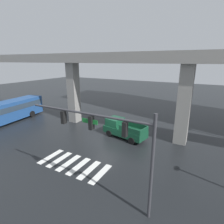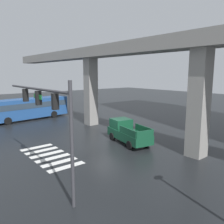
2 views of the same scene
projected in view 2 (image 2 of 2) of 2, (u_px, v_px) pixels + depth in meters
name	position (u px, v px, depth m)	size (l,w,h in m)	color
ground_plane	(103.00, 143.00, 21.42)	(120.00, 120.00, 0.00)	black
crosswalk_stripes	(50.00, 156.00, 18.09)	(6.05, 2.80, 0.01)	silver
elevated_overpass	(132.00, 56.00, 22.32)	(57.03, 2.29, 9.55)	gray
pickup_truck	(127.00, 132.00, 21.54)	(5.37, 2.85, 2.08)	#14472D
city_bus	(30.00, 107.00, 32.32)	(3.78, 11.02, 2.99)	#234C8C
traffic_signal_mast	(47.00, 109.00, 12.50)	(8.69, 0.32, 6.20)	#38383D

